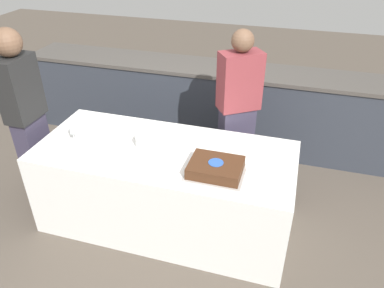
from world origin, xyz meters
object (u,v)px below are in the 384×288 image
at_px(cake, 216,168).
at_px(plate_stack, 150,140).
at_px(person_seated_left, 27,116).
at_px(wine_glass, 72,129).
at_px(person_cutting_cake, 238,114).

height_order(cake, plate_stack, cake).
bearing_deg(person_seated_left, wine_glass, -99.83).
relative_size(cake, wine_glass, 2.31).
height_order(plate_stack, person_seated_left, person_seated_left).
height_order(plate_stack, person_cutting_cake, person_cutting_cake).
distance_m(plate_stack, person_seated_left, 1.13).
bearing_deg(plate_stack, person_seated_left, -177.59).
xyz_separation_m(plate_stack, person_cutting_cake, (0.61, 0.63, 0.02)).
relative_size(plate_stack, person_cutting_cake, 0.15).
distance_m(plate_stack, person_cutting_cake, 0.87).
distance_m(cake, person_cutting_cake, 0.85).
xyz_separation_m(wine_glass, person_seated_left, (-0.50, 0.09, -0.01)).
xyz_separation_m(plate_stack, person_seated_left, (-1.12, -0.05, 0.07)).
distance_m(cake, wine_glass, 1.23).
relative_size(wine_glass, person_cutting_cake, 0.12).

